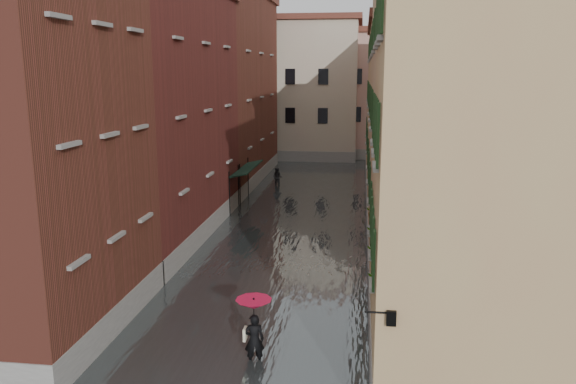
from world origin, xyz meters
The scene contains 16 objects.
ground centered at (0.00, 0.00, 0.00)m, with size 120.00×120.00×0.00m, color #5C5C5F.
floodwater centered at (0.00, 13.00, 0.10)m, with size 10.00×60.00×0.20m, color #4C5354.
building_left_near centered at (-7.00, -2.00, 6.50)m, with size 6.00×8.00×13.00m, color brown.
building_left_mid centered at (-7.00, 9.00, 6.25)m, with size 6.00×14.00×12.50m, color #58201C.
building_left_far centered at (-7.00, 24.00, 7.00)m, with size 6.00×16.00×14.00m, color brown.
building_right_near centered at (7.00, -2.00, 5.75)m, with size 6.00×8.00×11.50m, color tan.
building_right_mid centered at (7.00, 9.00, 6.50)m, with size 6.00×14.00×13.00m, color tan.
building_right_far centered at (7.00, 24.00, 5.75)m, with size 6.00×16.00×11.50m, color tan.
building_end_cream centered at (-3.00, 38.00, 6.50)m, with size 12.00×9.00×13.00m, color #C2B99A.
building_end_pink centered at (6.00, 40.00, 6.00)m, with size 10.00×9.00×12.00m, color tan.
awning_near centered at (-3.49, 14.51, 2.46)m, with size 1.09×2.89×2.80m.
awning_far centered at (-3.49, 17.01, 2.47)m, with size 1.09×3.06×2.80m.
wall_lantern centered at (4.33, -6.00, 3.01)m, with size 0.71×0.22×0.35m.
window_planters centered at (4.12, -0.79, 3.51)m, with size 0.59×7.95×0.84m.
pedestrian_main centered at (0.64, -3.22, 1.32)m, with size 1.06×1.06×2.06m.
pedestrian_far centered at (-2.54, 22.35, 0.75)m, with size 0.73×0.57×1.50m, color black.
Camera 1 is at (3.58, -17.99, 8.43)m, focal length 35.00 mm.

